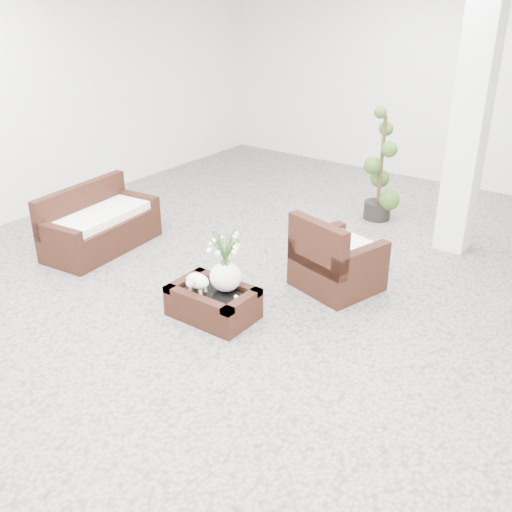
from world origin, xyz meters
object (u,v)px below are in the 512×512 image
Objects in this scene: armchair at (339,252)px; loveseat at (100,219)px; coffee_table at (213,304)px; topiary at (381,165)px.

armchair reaches higher than loveseat.
loveseat is at bearing 168.19° from coffee_table.
topiary is (0.15, 3.71, 0.68)m from coffee_table.
armchair is 3.24m from loveseat.
topiary is (-0.60, 2.33, 0.38)m from armchair.
coffee_table is 1.60m from armchair.
coffee_table is at bearing -92.25° from topiary.
topiary reaches higher than armchair.
loveseat is 0.95× the size of topiary.
coffee_table is 2.44m from loveseat.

